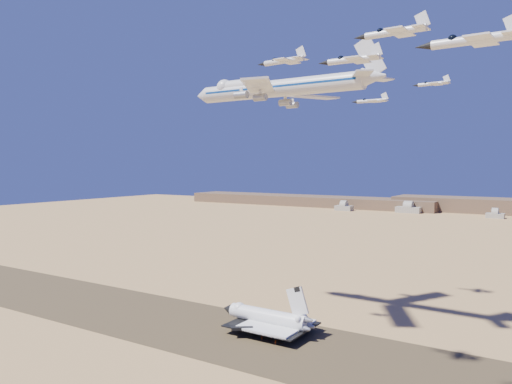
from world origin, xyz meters
The scene contains 14 objects.
ground centered at (0.00, 0.00, 0.00)m, with size 1200.00×1200.00×0.00m, color tan.
runway centered at (0.00, 0.00, 0.03)m, with size 600.00×50.00×0.06m, color brown.
hangars centered at (-64.00, 478.43, 4.83)m, with size 200.50×29.50×30.00m.
shuttle centered at (20.11, 8.89, 4.99)m, with size 37.62×23.18×18.58m.
carrier_747 centered at (14.91, 21.27, 89.39)m, with size 81.32×63.13×20.29m.
crew_a centered at (23.13, 0.50, 0.87)m, with size 0.59×0.39×1.63m, color #D54B0C.
crew_b centered at (29.25, -0.64, 0.87)m, with size 0.79×0.45×1.62m, color #D54B0C.
crew_c centered at (25.47, 2.93, 1.00)m, with size 1.10×0.56×1.88m, color #D54B0C.
chase_jet_a centered at (46.27, -26.50, 88.17)m, with size 15.62×8.51×3.89m.
chase_jet_b centered at (70.41, -38.54, 83.74)m, with size 15.01×7.91×3.74m.
chase_jet_c centered at (84.86, -55.83, 83.85)m, with size 13.81×7.42×3.44m.
chase_jet_d centered at (99.80, -69.07, 77.77)m, with size 14.39×7.70×3.58m.
chase_jet_e centered at (38.24, 64.83, 87.94)m, with size 16.22×8.65×4.04m.
chase_jet_f centered at (59.04, 84.67, 96.12)m, with size 16.64×9.06×4.15m.
Camera 1 is at (111.96, -143.34, 60.74)m, focal length 35.00 mm.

